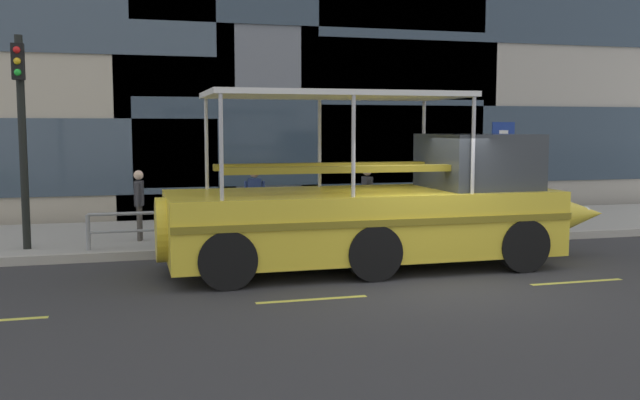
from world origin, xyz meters
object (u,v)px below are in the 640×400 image
traffic_light_pole (21,121)px  pedestrian_near_stern (139,198)px  pedestrian_mid_right (255,196)px  duck_tour_boat (389,210)px  parking_sign (502,157)px  pedestrian_mid_left (367,193)px  pedestrian_near_bow (465,185)px

traffic_light_pole → pedestrian_near_stern: (2.29, 0.56, -1.69)m
pedestrian_mid_right → duck_tour_boat: bearing=-55.8°
parking_sign → pedestrian_mid_right: parking_sign is taller
duck_tour_boat → pedestrian_mid_right: bearing=124.2°
parking_sign → traffic_light_pole: bearing=180.0°
pedestrian_mid_left → pedestrian_near_stern: 5.27m
pedestrian_near_bow → pedestrian_mid_left: 2.88m
duck_tour_boat → pedestrian_near_stern: 5.74m
parking_sign → pedestrian_near_bow: size_ratio=1.51×
traffic_light_pole → pedestrian_near_stern: 2.90m
traffic_light_pole → pedestrian_mid_left: traffic_light_pole is taller
duck_tour_boat → pedestrian_near_bow: bearing=46.4°
pedestrian_mid_right → pedestrian_near_stern: pedestrian_mid_right is taller
parking_sign → pedestrian_mid_left: size_ratio=1.66×
pedestrian_near_bow → pedestrian_mid_right: pedestrian_near_bow is taller
duck_tour_boat → pedestrian_near_bow: duck_tour_boat is taller
parking_sign → duck_tour_boat: bearing=-145.1°
pedestrian_mid_left → parking_sign: bearing=-4.6°
duck_tour_boat → pedestrian_mid_right: size_ratio=5.77×
duck_tour_boat → pedestrian_mid_left: size_ratio=5.79×
parking_sign → pedestrian_near_stern: bearing=176.2°
pedestrian_mid_right → parking_sign: bearing=-2.4°
traffic_light_pole → pedestrian_near_bow: traffic_light_pole is taller
pedestrian_near_bow → parking_sign: bearing=-54.9°
parking_sign → pedestrian_near_stern: 8.72m
pedestrian_near_bow → pedestrian_mid_right: size_ratio=1.10×
duck_tour_boat → traffic_light_pole: bearing=157.9°
duck_tour_boat → parking_sign: bearing=34.9°
pedestrian_mid_left → pedestrian_mid_right: 2.71m
pedestrian_near_stern → parking_sign: bearing=-3.8°
parking_sign → duck_tour_boat: 4.99m
duck_tour_boat → pedestrian_mid_left: 3.15m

